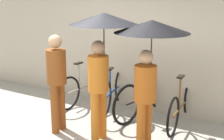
% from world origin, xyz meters
% --- Properties ---
extents(back_wall, '(10.11, 0.12, 2.60)m').
position_xyz_m(back_wall, '(0.00, 2.14, 1.30)').
color(back_wall, '#B2A893').
rests_on(back_wall, ground).
extents(parked_bicycle_0, '(0.44, 1.70, 1.05)m').
position_xyz_m(parked_bicycle_0, '(-1.06, 1.81, 0.37)').
color(parked_bicycle_0, black).
rests_on(parked_bicycle_0, ground).
extents(parked_bicycle_1, '(0.49, 1.74, 1.09)m').
position_xyz_m(parked_bicycle_1, '(-0.35, 1.79, 0.39)').
color(parked_bicycle_1, black).
rests_on(parked_bicycle_1, ground).
extents(parked_bicycle_2, '(0.56, 1.80, 1.10)m').
position_xyz_m(parked_bicycle_2, '(0.35, 1.79, 0.39)').
color(parked_bicycle_2, black).
rests_on(parked_bicycle_2, ground).
extents(parked_bicycle_3, '(0.44, 1.76, 1.02)m').
position_xyz_m(parked_bicycle_3, '(1.06, 1.77, 0.36)').
color(parked_bicycle_3, black).
rests_on(parked_bicycle_3, ground).
extents(pedestrian_leading, '(0.32, 0.32, 1.64)m').
position_xyz_m(pedestrian_leading, '(-0.65, 0.45, 0.96)').
color(pedestrian_leading, brown).
rests_on(pedestrian_leading, ground).
extents(pedestrian_center, '(1.05, 1.05, 2.00)m').
position_xyz_m(pedestrian_center, '(0.12, 0.62, 1.60)').
color(pedestrian_center, '#C66B1E').
rests_on(pedestrian_center, ground).
extents(pedestrian_trailing, '(1.07, 1.07, 1.92)m').
position_xyz_m(pedestrian_trailing, '(0.88, 0.67, 1.55)').
color(pedestrian_trailing, '#B25619').
rests_on(pedestrian_trailing, ground).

